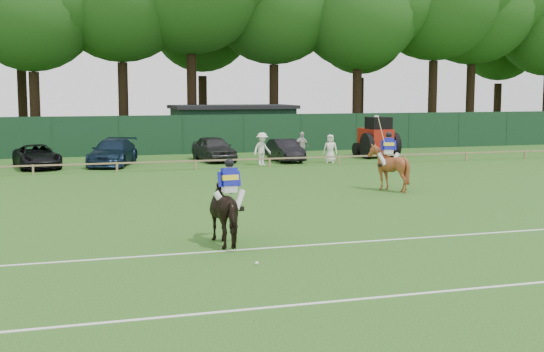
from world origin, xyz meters
name	(u,v)px	position (x,y,z in m)	size (l,w,h in m)	color
ground	(287,239)	(0.00, 0.00, 0.00)	(160.00, 160.00, 0.00)	#1E4C14
horse_dark	(230,212)	(-1.68, -0.21, 0.89)	(0.96, 2.10, 1.78)	black
horse_chestnut	(388,167)	(7.03, 7.98, 0.95)	(1.53, 1.72, 1.90)	brown
suv_black	(37,157)	(-6.84, 21.14, 0.61)	(2.03, 4.41, 1.23)	black
sedan_navy	(113,152)	(-2.91, 21.32, 0.71)	(2.00, 4.93, 1.43)	#102034
hatch_grey	(214,149)	(2.89, 22.09, 0.73)	(1.71, 4.26, 1.45)	#2E2D30
estate_black	(285,150)	(6.79, 20.83, 0.63)	(1.34, 3.83, 1.26)	black
spectator_left	(262,149)	(4.91, 19.11, 0.89)	(1.15, 0.66, 1.78)	silver
spectator_mid	(302,147)	(7.73, 20.58, 0.84)	(0.99, 0.41, 1.68)	beige
spectator_right	(330,149)	(8.92, 19.12, 0.80)	(0.78, 0.51, 1.60)	white
rider_dark	(230,183)	(-1.68, -0.22, 1.67)	(0.94, 0.41, 1.41)	silver
rider_chestnut	(389,148)	(7.02, 7.97, 1.77)	(0.92, 0.74, 2.05)	silver
polo_ball	(257,263)	(-1.64, -2.68, 0.04)	(0.09, 0.09, 0.09)	silver
pitch_lines	(334,268)	(0.00, -3.50, 0.01)	(60.00, 5.10, 0.01)	silver
pitch_rail	(176,162)	(0.00, 18.00, 0.45)	(62.10, 0.10, 0.50)	#997F5B
perimeter_fence	(152,135)	(0.00, 27.00, 1.25)	(92.08, 0.08, 2.50)	#14351E
utility_shed	(233,127)	(6.00, 30.00, 1.54)	(8.40, 4.40, 3.04)	#14331E
tree_row	(164,145)	(2.00, 35.00, 0.00)	(96.00, 12.00, 21.00)	#26561C
tractor	(376,138)	(12.82, 21.34, 1.17)	(2.06, 2.93, 2.47)	#9B1A0E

